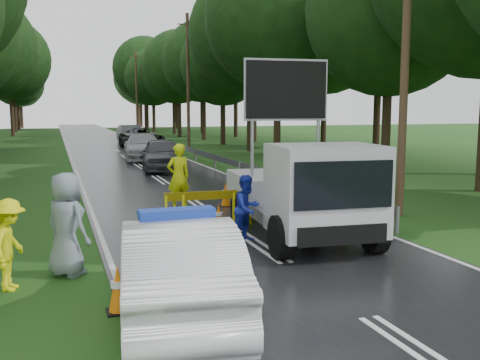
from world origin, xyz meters
name	(u,v)px	position (x,y,z in m)	size (l,w,h in m)	color
ground	(259,246)	(0.00, 0.00, 0.00)	(160.00, 160.00, 0.00)	#1A4714
road	(115,150)	(0.00, 30.00, 0.01)	(7.00, 140.00, 0.02)	black
guardrail	(165,142)	(3.70, 29.67, 0.55)	(0.12, 60.06, 0.70)	gray
utility_pole_near	(406,39)	(5.20, 2.00, 5.06)	(1.40, 0.24, 10.00)	#4E3A24
utility_pole_mid	(188,82)	(5.20, 28.00, 5.06)	(1.40, 0.24, 10.00)	#4E3A24
utility_pole_far	(136,92)	(5.20, 54.00, 5.06)	(1.40, 0.24, 10.00)	#4E3A24
police_sedan	(178,267)	(-2.65, -3.44, 0.75)	(2.18, 4.71, 1.64)	silver
work_truck	(304,191)	(1.23, 0.26, 1.17)	(2.88, 5.62, 4.32)	gray
barrier	(209,200)	(-0.55, 2.27, 0.73)	(2.34, 0.22, 0.97)	#FCFF0D
officer	(178,177)	(-0.74, 5.00, 1.03)	(0.75, 0.49, 2.05)	#DEF50D
civilian	(247,208)	(-0.11, 0.50, 0.79)	(0.77, 0.60, 1.59)	#1A2AA9
bystander_left	(9,245)	(-5.13, -1.34, 0.80)	(1.03, 0.59, 1.60)	#EFEF0D
bystander_right	(66,224)	(-4.18, -0.80, 0.98)	(0.95, 0.62, 1.95)	gray
queue_car_first	(162,154)	(0.81, 15.68, 0.83)	(1.95, 4.85, 1.65)	#3D3E44
queue_car_second	(143,147)	(0.80, 21.68, 0.80)	(2.23, 5.49, 1.59)	#93959A
queue_car_third	(142,138)	(2.26, 31.59, 0.78)	(2.60, 5.63, 1.57)	black
queue_car_fourth	(131,134)	(2.17, 37.59, 0.83)	(1.75, 5.01, 1.65)	#46494E
cone_near_left	(118,289)	(-3.50, -3.02, 0.37)	(0.36, 0.36, 0.76)	black
cone_center	(219,217)	(-0.36, 2.00, 0.32)	(0.32, 0.32, 0.67)	black
cone_far	(226,195)	(0.79, 5.00, 0.39)	(0.38, 0.38, 0.80)	black
cone_left_mid	(137,234)	(-2.70, 0.50, 0.37)	(0.36, 0.36, 0.77)	black
cone_right	(343,212)	(3.01, 1.50, 0.34)	(0.33, 0.33, 0.70)	black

